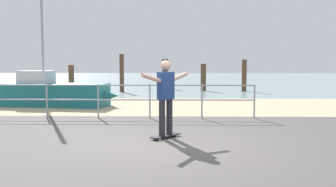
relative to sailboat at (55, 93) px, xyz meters
name	(u,v)px	position (x,y,z in m)	size (l,w,h in m)	color
ground_plane	(165,158)	(4.56, -7.76, -0.52)	(24.00, 10.00, 0.04)	#514C49
beach_strip	(172,106)	(4.56, 0.24, -0.52)	(24.00, 6.00, 0.04)	tan
sea_surface	(175,78)	(4.56, 28.24, -0.52)	(72.00, 50.00, 0.04)	#849EA3
railing_fence	(72,96)	(1.60, -3.16, 0.17)	(11.05, 0.05, 1.05)	#9EA0A5
sailboat	(55,93)	(0.00, 0.00, 0.00)	(5.05, 2.00, 5.56)	#19666B
skateboard	(166,136)	(4.53, -6.13, -0.46)	(0.67, 0.74, 0.08)	black
skateboarder	(166,93)	(4.53, -6.13, 0.49)	(1.01, 1.15, 1.65)	#26262B
groyne_post_0	(71,80)	(-0.90, 5.36, 0.28)	(0.29, 0.29, 1.61)	#513826
groyne_post_1	(122,73)	(1.53, 7.28, 0.60)	(0.26, 0.26, 2.24)	#513826
groyne_post_2	(165,74)	(3.96, 10.80, 0.48)	(0.40, 0.40, 2.00)	#513826
groyne_post_3	(203,77)	(6.40, 8.43, 0.31)	(0.33, 0.33, 1.68)	#513826
groyne_post_4	(244,76)	(8.83, 8.06, 0.44)	(0.29, 0.29, 1.93)	#513826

